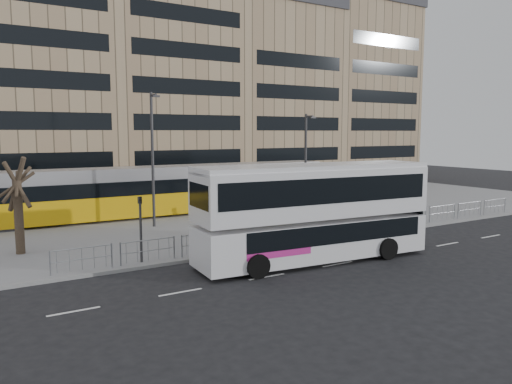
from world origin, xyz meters
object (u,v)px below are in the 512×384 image
traffic_light_east (421,193)px  bare_tree (15,154)px  ad_panel (400,210)px  station_sign (388,193)px  pedestrian (251,208)px  traffic_light_west (141,221)px  tram (140,192)px  lamp_post_west (153,154)px  lamp_post_east (306,158)px  double_decker_bus (314,209)px

traffic_light_east → bare_tree: bare_tree is taller
ad_panel → bare_tree: (-22.95, 3.83, 4.14)m
station_sign → pedestrian: bearing=136.5°
station_sign → traffic_light_west: 19.11m
tram → traffic_light_east: tram is taller
tram → traffic_light_east: size_ratio=9.81×
station_sign → traffic_light_west: (-18.92, -2.67, 0.21)m
station_sign → tram: bearing=129.6°
station_sign → traffic_light_west: size_ratio=0.82×
bare_tree → traffic_light_west: bearing=-45.9°
traffic_light_west → traffic_light_east: size_ratio=1.00×
lamp_post_west → bare_tree: 8.96m
tram → traffic_light_west: (-4.18, -12.41, 0.18)m
ad_panel → lamp_post_east: size_ratio=0.19×
pedestrian → traffic_light_west: bearing=108.1°
pedestrian → lamp_post_east: bearing=-92.2°
station_sign → lamp_post_west: bearing=143.2°
double_decker_bus → traffic_light_east: 13.06m
double_decker_bus → lamp_post_west: 12.61m
double_decker_bus → tram: bearing=106.1°
station_sign → bare_tree: size_ratio=0.37×
bare_tree → station_sign: bearing=-5.1°
double_decker_bus → bare_tree: (-11.98, 8.43, 2.59)m
traffic_light_west → lamp_post_east: bearing=15.1°
lamp_post_west → bare_tree: (-8.28, -3.41, 0.32)m
tram → station_sign: tram is taller
lamp_post_west → tram: bearing=82.8°
pedestrian → lamp_post_west: bearing=63.6°
station_sign → pedestrian: station_sign is taller
double_decker_bus → bare_tree: bearing=149.8°
traffic_light_west → lamp_post_east: (16.08, 8.46, 2.12)m
double_decker_bus → tram: size_ratio=0.39×
lamp_post_east → station_sign: bearing=-63.8°
double_decker_bus → bare_tree: 14.88m
station_sign → ad_panel: station_sign is taller
double_decker_bus → traffic_light_west: size_ratio=3.84×
traffic_light_east → station_sign: bearing=116.5°
tram → lamp_post_east: 12.74m
ad_panel → station_sign: bearing=52.2°
tram → lamp_post_east: (11.89, -3.96, 2.30)m
traffic_light_east → bare_tree: (-24.39, 4.37, 3.00)m
ad_panel → bare_tree: size_ratio=0.20×
pedestrian → traffic_light_east: size_ratio=0.52×
double_decker_bus → lamp_post_east: (8.72, 12.11, 1.71)m
traffic_light_west → bare_tree: 7.29m
station_sign → traffic_light_west: traffic_light_west is taller
tram → pedestrian: 8.19m
station_sign → ad_panel: 2.05m
station_sign → pedestrian: size_ratio=1.58×
lamp_post_east → ad_panel: bearing=-73.3°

